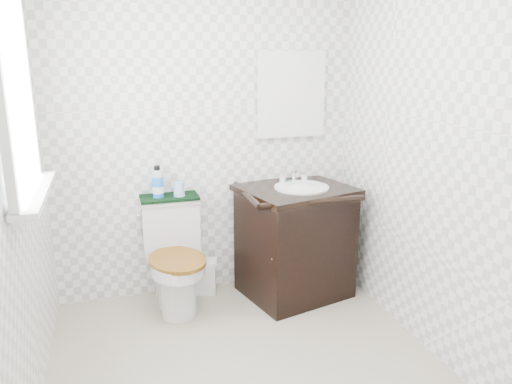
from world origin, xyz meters
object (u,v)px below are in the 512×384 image
vanity (295,238)px  mouthwash_bottle (158,183)px  trash_bin (205,276)px  cup (179,189)px  toilet (174,261)px

vanity → mouthwash_bottle: mouthwash_bottle is taller
trash_bin → cup: bearing=-170.4°
trash_bin → mouthwash_bottle: bearing=-177.6°
vanity → cup: size_ratio=9.18×
toilet → trash_bin: 0.34m
toilet → cup: 0.51m
toilet → vanity: size_ratio=0.82×
trash_bin → cup: (-0.17, -0.03, 0.69)m
mouthwash_bottle → trash_bin: bearing=2.4°
vanity → trash_bin: 0.73m
trash_bin → toilet: bearing=-151.5°
mouthwash_bottle → cup: size_ratio=2.21×
vanity → trash_bin: size_ratio=3.57×
toilet → cup: cup is taller
toilet → vanity: bearing=-4.3°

